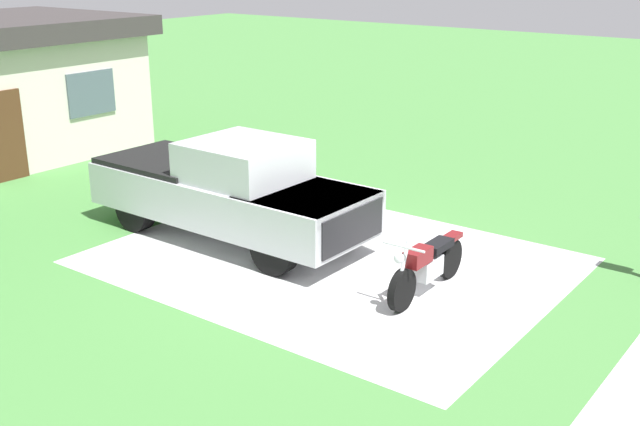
# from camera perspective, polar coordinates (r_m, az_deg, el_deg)

# --- Properties ---
(ground_plane) EXTENTS (80.00, 80.00, 0.00)m
(ground_plane) POSITION_cam_1_polar(r_m,az_deg,el_deg) (13.53, 0.79, -3.51)
(ground_plane) COLOR #47813E
(driveway_pad) EXTENTS (5.90, 7.63, 0.01)m
(driveway_pad) POSITION_cam_1_polar(r_m,az_deg,el_deg) (13.53, 0.79, -3.49)
(driveway_pad) COLOR #BDBDBD
(driveway_pad) RESTS_ON ground
(motorcycle) EXTENTS (2.21, 0.70, 1.09)m
(motorcycle) POSITION_cam_1_polar(r_m,az_deg,el_deg) (12.21, 7.86, -3.84)
(motorcycle) COLOR black
(motorcycle) RESTS_ON ground
(pickup_truck) EXTENTS (2.06, 5.65, 1.90)m
(pickup_truck) POSITION_cam_1_polar(r_m,az_deg,el_deg) (14.45, -6.87, 1.82)
(pickup_truck) COLOR black
(pickup_truck) RESTS_ON ground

